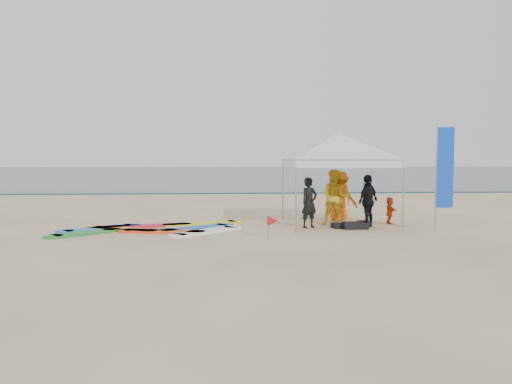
{
  "coord_description": "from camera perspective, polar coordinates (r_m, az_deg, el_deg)",
  "views": [
    {
      "loc": [
        -1.12,
        -11.94,
        2.22
      ],
      "look_at": [
        -0.17,
        2.6,
        1.2
      ],
      "focal_mm": 35.0,
      "sensor_mm": 36.0,
      "label": 1
    }
  ],
  "objects": [
    {
      "name": "ground",
      "position": [
        12.19,
        1.6,
        -6.49
      ],
      "size": [
        120.0,
        120.0,
        0.0
      ],
      "primitive_type": "plane",
      "color": "beige",
      "rests_on": "ground"
    },
    {
      "name": "ocean",
      "position": [
        71.98,
        -2.86,
        2.26
      ],
      "size": [
        160.0,
        84.0,
        0.08
      ],
      "primitive_type": "cube",
      "color": "#0C2633",
      "rests_on": "ground"
    },
    {
      "name": "shoreline_foam",
      "position": [
        30.24,
        -1.61,
        -0.2
      ],
      "size": [
        160.0,
        1.2,
        0.01
      ],
      "primitive_type": "cube",
      "color": "silver",
      "rests_on": "ground"
    },
    {
      "name": "person_black_a",
      "position": [
        15.7,
        6.11,
        -1.23
      ],
      "size": [
        0.69,
        0.61,
        1.59
      ],
      "primitive_type": "imported",
      "rotation": [
        0.0,
        0.0,
        0.5
      ],
      "color": "black",
      "rests_on": "ground"
    },
    {
      "name": "person_yellow",
      "position": [
        16.4,
        9.02,
        -0.63
      ],
      "size": [
        1.0,
        0.85,
        1.82
      ],
      "primitive_type": "imported",
      "rotation": [
        0.0,
        0.0,
        -0.2
      ],
      "color": "yellow",
      "rests_on": "ground"
    },
    {
      "name": "person_orange_a",
      "position": [
        16.82,
        9.66,
        -0.65
      ],
      "size": [
        1.3,
        1.17,
        1.74
      ],
      "primitive_type": "imported",
      "rotation": [
        0.0,
        0.0,
        2.55
      ],
      "color": "orange",
      "rests_on": "ground"
    },
    {
      "name": "person_black_b",
      "position": [
        16.18,
        12.68,
        -1.0
      ],
      "size": [
        1.0,
        0.96,
        1.67
      ],
      "primitive_type": "imported",
      "rotation": [
        0.0,
        0.0,
        3.88
      ],
      "color": "black",
      "rests_on": "ground"
    },
    {
      "name": "person_orange_b",
      "position": [
        17.66,
        9.43,
        -0.42
      ],
      "size": [
        0.88,
        0.6,
        1.75
      ],
      "primitive_type": "imported",
      "rotation": [
        0.0,
        0.0,
        3.19
      ],
      "color": "orange",
      "rests_on": "ground"
    },
    {
      "name": "person_seated",
      "position": [
        17.25,
        15.04,
        -2.03
      ],
      "size": [
        0.36,
        0.86,
        0.9
      ],
      "primitive_type": "imported",
      "rotation": [
        0.0,
        0.0,
        1.45
      ],
      "color": "#EE5315",
      "rests_on": "ground"
    },
    {
      "name": "canopy_tent",
      "position": [
        16.46,
        9.38,
        6.64
      ],
      "size": [
        4.55,
        4.55,
        3.43
      ],
      "color": "#A5A5A8",
      "rests_on": "ground"
    },
    {
      "name": "feather_flag",
      "position": [
        15.68,
        20.71,
        2.48
      ],
      "size": [
        0.54,
        0.04,
        3.19
      ],
      "color": "#A5A5A8",
      "rests_on": "ground"
    },
    {
      "name": "marker_pennant",
      "position": [
        13.52,
        1.91,
        -3.33
      ],
      "size": [
        0.28,
        0.28,
        0.64
      ],
      "color": "#A5A5A8",
      "rests_on": "ground"
    },
    {
      "name": "gear_pile",
      "position": [
        15.85,
        11.0,
        -3.77
      ],
      "size": [
        1.29,
        0.81,
        0.22
      ],
      "color": "black",
      "rests_on": "ground"
    },
    {
      "name": "surfboard_spread",
      "position": [
        15.59,
        -11.46,
        -4.13
      ],
      "size": [
        5.32,
        3.32,
        0.07
      ],
      "color": "white",
      "rests_on": "ground"
    }
  ]
}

